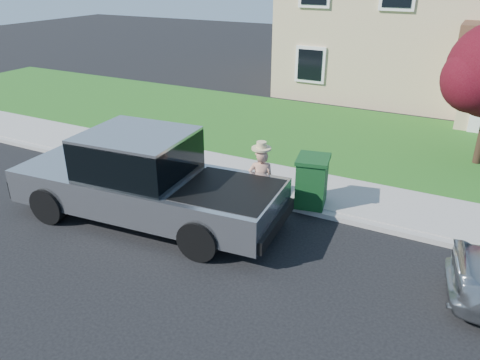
{
  "coord_description": "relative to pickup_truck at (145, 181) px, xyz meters",
  "views": [
    {
      "loc": [
        4.39,
        -6.53,
        5.33
      ],
      "look_at": [
        0.19,
        1.5,
        1.2
      ],
      "focal_mm": 35.0,
      "sensor_mm": 36.0,
      "label": 1
    }
  ],
  "objects": [
    {
      "name": "lawn",
      "position": [
        2.92,
        7.57,
        -0.92
      ],
      "size": [
        40.0,
        7.0,
        0.1
      ],
      "primitive_type": "cube",
      "color": "#174B15",
      "rests_on": "ground"
    },
    {
      "name": "sidewalk",
      "position": [
        2.92,
        3.07,
        -0.89
      ],
      "size": [
        40.0,
        2.0,
        0.15
      ],
      "primitive_type": "cube",
      "color": "gray",
      "rests_on": "ground"
    },
    {
      "name": "trash_bin",
      "position": [
        3.18,
        2.17,
        -0.21
      ],
      "size": [
        0.88,
        0.97,
        1.2
      ],
      "rotation": [
        0.0,
        0.0,
        0.19
      ],
      "color": "#0F3A17",
      "rests_on": "sidewalk"
    },
    {
      "name": "pickup_truck",
      "position": [
        0.0,
        0.0,
        0.0
      ],
      "size": [
        6.46,
        2.67,
        2.07
      ],
      "rotation": [
        0.0,
        0.0,
        0.08
      ],
      "color": "black",
      "rests_on": "ground"
    },
    {
      "name": "curb",
      "position": [
        2.92,
        1.97,
        -0.91
      ],
      "size": [
        40.0,
        0.2,
        0.12
      ],
      "primitive_type": "cube",
      "color": "gray",
      "rests_on": "ground"
    },
    {
      "name": "ground",
      "position": [
        1.92,
        -0.93,
        -0.97
      ],
      "size": [
        80.0,
        80.0,
        0.0
      ],
      "primitive_type": "plane",
      "color": "black",
      "rests_on": "ground"
    },
    {
      "name": "woman",
      "position": [
        2.22,
        1.38,
        -0.1
      ],
      "size": [
        0.71,
        0.61,
        1.82
      ],
      "rotation": [
        0.0,
        0.0,
        3.56
      ],
      "color": "tan",
      "rests_on": "ground"
    },
    {
      "name": "house",
      "position": [
        3.23,
        15.45,
        2.2
      ],
      "size": [
        14.0,
        11.3,
        6.85
      ],
      "color": "tan",
      "rests_on": "ground"
    }
  ]
}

